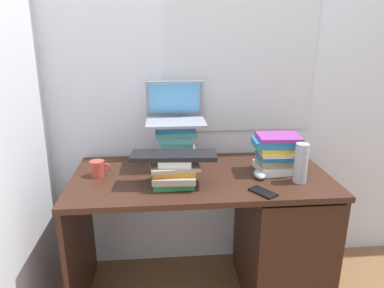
{
  "coord_description": "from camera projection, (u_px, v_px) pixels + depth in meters",
  "views": [
    {
      "loc": [
        -0.2,
        -1.73,
        1.5
      ],
      "look_at": [
        -0.05,
        -0.01,
        0.95
      ],
      "focal_mm": 32.48,
      "sensor_mm": 36.0,
      "label": 1
    }
  ],
  "objects": [
    {
      "name": "cell_phone",
      "position": [
        263.0,
        192.0,
        1.67
      ],
      "size": [
        0.13,
        0.15,
        0.01
      ],
      "primitive_type": "cube",
      "rotation": [
        0.0,
        0.0,
        0.57
      ],
      "color": "black",
      "rests_on": "desk"
    },
    {
      "name": "keyboard",
      "position": [
        174.0,
        155.0,
        1.71
      ],
      "size": [
        0.43,
        0.17,
        0.02
      ],
      "primitive_type": "cube",
      "rotation": [
        0.0,
        0.0,
        -0.07
      ],
      "color": "black",
      "rests_on": "book_stack_keyboard_riser"
    },
    {
      "name": "laptop",
      "position": [
        175.0,
        112.0,
        1.98
      ],
      "size": [
        0.33,
        0.28,
        0.22
      ],
      "color": "gray",
      "rests_on": "book_stack_tall"
    },
    {
      "name": "mug",
      "position": [
        98.0,
        168.0,
        1.86
      ],
      "size": [
        0.11,
        0.08,
        0.09
      ],
      "color": "#B23F33",
      "rests_on": "desk"
    },
    {
      "name": "book_stack_keyboard_riser",
      "position": [
        174.0,
        172.0,
        1.74
      ],
      "size": [
        0.25,
        0.22,
        0.15
      ],
      "color": "#338C4C",
      "rests_on": "desk"
    },
    {
      "name": "wall_left",
      "position": [
        10.0,
        78.0,
        1.65
      ],
      "size": [
        0.05,
        6.0,
        2.6
      ],
      "primitive_type": "cube",
      "color": "silver",
      "rests_on": "ground"
    },
    {
      "name": "water_bottle",
      "position": [
        301.0,
        163.0,
        1.77
      ],
      "size": [
        0.07,
        0.07,
        0.21
      ],
      "primitive_type": "cylinder",
      "color": "#999EA5",
      "rests_on": "desk"
    },
    {
      "name": "desk",
      "position": [
        262.0,
        231.0,
        2.0
      ],
      "size": [
        1.39,
        0.67,
        0.77
      ],
      "color": "#381E14",
      "rests_on": "ground"
    },
    {
      "name": "wall_back",
      "position": [
        195.0,
        69.0,
        2.09
      ],
      "size": [
        6.0,
        0.06,
        2.6
      ],
      "color": "silver",
      "rests_on": "ground"
    },
    {
      "name": "computer_mouse",
      "position": [
        259.0,
        175.0,
        1.84
      ],
      "size": [
        0.06,
        0.1,
        0.04
      ],
      "primitive_type": "ellipsoid",
      "color": "#A5A8AD",
      "rests_on": "desk"
    },
    {
      "name": "book_stack_side",
      "position": [
        276.0,
        153.0,
        1.9
      ],
      "size": [
        0.26,
        0.21,
        0.21
      ],
      "color": "white",
      "rests_on": "desk"
    },
    {
      "name": "book_stack_tall",
      "position": [
        177.0,
        145.0,
        1.98
      ],
      "size": [
        0.26,
        0.19,
        0.25
      ],
      "color": "#338C4C",
      "rests_on": "desk"
    }
  ]
}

